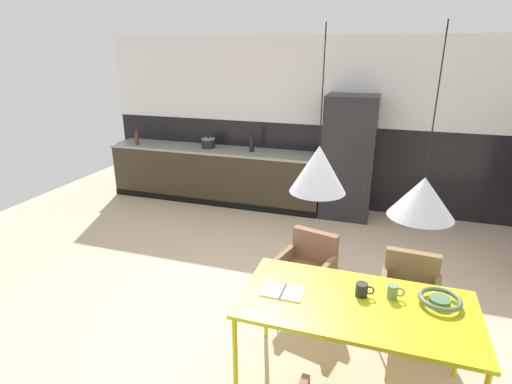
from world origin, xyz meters
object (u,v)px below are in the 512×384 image
at_px(dining_table, 356,309).
at_px(mug_tall_blue, 362,290).
at_px(bottle_spice_small, 137,139).
at_px(mug_wide_latte, 393,292).
at_px(armchair_facing_counter, 309,261).
at_px(refrigerator_column, 348,158).
at_px(armchair_far_side, 410,285).
at_px(fruit_bowl, 440,300).
at_px(pendant_lamp_over_table_far, 423,197).
at_px(pendant_lamp_over_table_near, 318,169).
at_px(bottle_vinegar_dark, 252,143).
at_px(cooking_pot, 208,143).
at_px(open_book, 283,292).

xyz_separation_m(dining_table, mug_tall_blue, (0.03, 0.10, 0.10)).
bearing_deg(bottle_spice_small, mug_wide_latte, -37.04).
xyz_separation_m(armchair_facing_counter, bottle_spice_small, (-3.47, 2.40, 0.49)).
xyz_separation_m(refrigerator_column, armchair_far_side, (0.84, -2.67, -0.41)).
distance_m(fruit_bowl, pendant_lamp_over_table_far, 0.84).
xyz_separation_m(dining_table, mug_wide_latte, (0.24, 0.14, 0.10)).
xyz_separation_m(dining_table, pendant_lamp_over_table_near, (-0.33, 0.04, 0.98)).
bearing_deg(pendant_lamp_over_table_near, fruit_bowl, 7.89).
relative_size(dining_table, mug_wide_latte, 13.49).
xyz_separation_m(refrigerator_column, bottle_vinegar_dark, (-1.52, -0.01, 0.12)).
relative_size(armchair_far_side, mug_tall_blue, 5.73).
bearing_deg(armchair_facing_counter, refrigerator_column, -77.50).
height_order(mug_tall_blue, cooking_pot, cooking_pot).
distance_m(dining_table, open_book, 0.53).
height_order(armchair_far_side, fruit_bowl, fruit_bowl).
height_order(cooking_pot, pendant_lamp_over_table_near, pendant_lamp_over_table_near).
xyz_separation_m(bottle_spice_small, pendant_lamp_over_table_far, (4.31, -3.32, 0.59)).
xyz_separation_m(armchair_far_side, pendant_lamp_over_table_near, (-0.73, -0.75, 1.20)).
bearing_deg(pendant_lamp_over_table_far, armchair_far_side, 84.58).
relative_size(mug_wide_latte, pendant_lamp_over_table_far, 0.11).
relative_size(dining_table, armchair_facing_counter, 2.09).
distance_m(cooking_pot, bottle_vinegar_dark, 0.77).
height_order(armchair_far_side, mug_tall_blue, mug_tall_blue).
height_order(open_book, pendant_lamp_over_table_near, pendant_lamp_over_table_near).
distance_m(armchair_far_side, bottle_vinegar_dark, 3.60).
bearing_deg(open_book, bottle_vinegar_dark, 112.26).
distance_m(armchair_facing_counter, mug_tall_blue, 1.03).
height_order(mug_wide_latte, bottle_spice_small, bottle_spice_small).
xyz_separation_m(armchair_far_side, bottle_vinegar_dark, (-2.36, 2.66, 0.53)).
bearing_deg(open_book, cooking_pot, 121.96).
distance_m(dining_table, mug_tall_blue, 0.14).
distance_m(mug_wide_latte, bottle_vinegar_dark, 3.98).
height_order(refrigerator_column, mug_wide_latte, refrigerator_column).
relative_size(fruit_bowl, pendant_lamp_over_table_near, 0.28).
relative_size(dining_table, armchair_far_side, 2.13).
relative_size(refrigerator_column, fruit_bowl, 6.25).
bearing_deg(open_book, pendant_lamp_over_table_far, 2.53).
distance_m(armchair_far_side, mug_wide_latte, 0.74).
relative_size(dining_table, bottle_vinegar_dark, 4.83).
bearing_deg(bottle_vinegar_dark, dining_table, -60.52).
relative_size(mug_tall_blue, pendant_lamp_over_table_far, 0.12).
relative_size(fruit_bowl, bottle_spice_small, 1.14).
relative_size(armchair_facing_counter, mug_wide_latte, 6.46).
xyz_separation_m(armchair_facing_counter, fruit_bowl, (1.06, -0.76, 0.29)).
distance_m(bottle_vinegar_dark, bottle_spice_small, 2.03).
xyz_separation_m(mug_wide_latte, pendant_lamp_over_table_far, (0.09, -0.14, 0.78)).
bearing_deg(pendant_lamp_over_table_far, mug_tall_blue, 161.52).
bearing_deg(refrigerator_column, pendant_lamp_over_table_near, -88.11).
bearing_deg(armchair_far_side, open_book, 45.70).
distance_m(armchair_far_side, pendant_lamp_over_table_near, 1.59).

